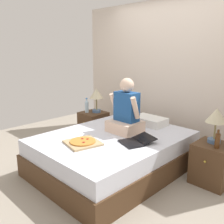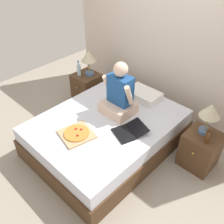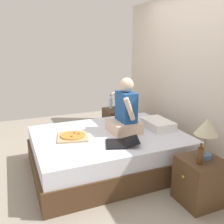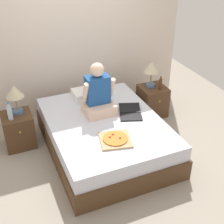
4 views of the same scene
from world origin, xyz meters
TOP-DOWN VIEW (x-y plane):
  - ground_plane at (0.00, 0.00)m, footprint 5.95×5.95m
  - wall_back at (0.00, 1.42)m, footprint 3.95×0.12m
  - bed at (0.00, 0.00)m, footprint 1.60×2.11m
  - nightstand_left at (-1.16, 0.63)m, footprint 0.44×0.47m
  - lamp_on_left_nightstand at (-1.12, 0.68)m, footprint 0.26×0.26m
  - water_bottle at (-1.24, 0.54)m, footprint 0.07×0.07m
  - nightstand_right at (1.16, 0.63)m, footprint 0.44×0.47m
  - lamp_on_right_nightstand at (1.13, 0.68)m, footprint 0.26×0.26m
  - beer_bottle at (1.23, 0.53)m, footprint 0.06×0.06m
  - pillow at (0.04, 0.78)m, footprint 0.52×0.34m
  - person_seated at (0.00, 0.25)m, footprint 0.47×0.40m
  - laptop at (0.41, -0.01)m, footprint 0.44×0.50m
  - pizza_box at (-0.05, -0.50)m, footprint 0.48×0.48m

SIDE VIEW (x-z plane):
  - ground_plane at x=0.00m, z-range 0.00..0.00m
  - bed at x=0.00m, z-range 0.00..0.51m
  - nightstand_left at x=-1.16m, z-range 0.00..0.53m
  - nightstand_right at x=1.16m, z-range 0.00..0.53m
  - pizza_box at x=-0.05m, z-range 0.51..0.56m
  - laptop at x=0.41m, z-range 0.50..0.58m
  - pillow at x=0.04m, z-range 0.52..0.64m
  - beer_bottle at x=1.23m, z-range 0.51..0.74m
  - water_bottle at x=-1.24m, z-range 0.50..0.78m
  - person_seated at x=0.00m, z-range 0.42..1.20m
  - lamp_on_left_nightstand at x=-1.12m, z-range 0.63..1.08m
  - lamp_on_right_nightstand at x=1.13m, z-range 0.63..1.08m
  - wall_back at x=0.00m, z-range 0.00..2.50m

